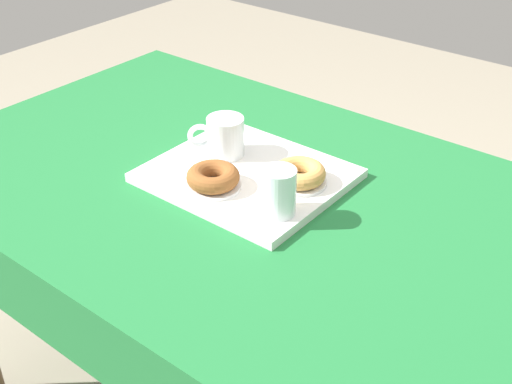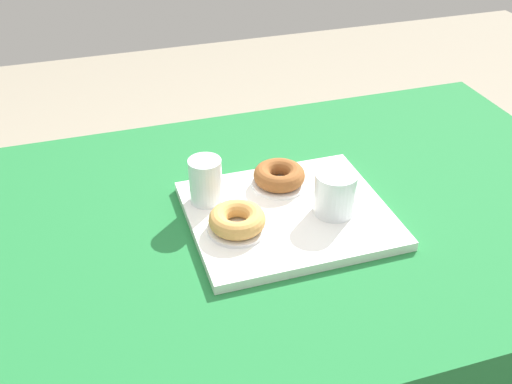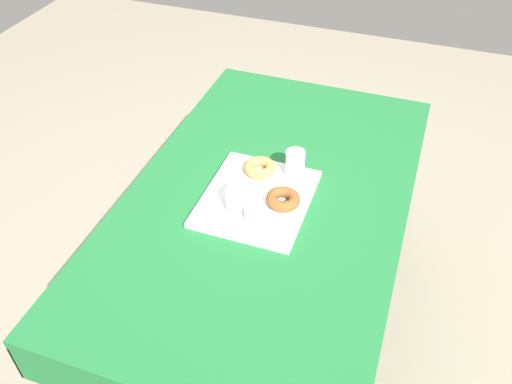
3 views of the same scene
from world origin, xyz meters
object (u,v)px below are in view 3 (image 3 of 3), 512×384
Objects in this scene: serving_tray at (257,198)px; tea_mug_left at (239,202)px; donut_plate_right at (283,204)px; dining_table at (267,216)px; sugar_donut_right at (283,199)px; donut_plate_left at (260,173)px; sugar_donut_left at (260,168)px; water_glass_near at (295,165)px.

serving_tray is 3.61× the size of tea_mug_left.
serving_tray is 3.41× the size of donut_plate_right.
donut_plate_right is at bearing -128.40° from dining_table.
donut_plate_left is at bearing 43.72° from sugar_donut_right.
dining_table is at bearing 51.60° from sugar_donut_right.
sugar_donut_right is (-0.01, -0.09, 0.03)m from serving_tray.
sugar_donut_left is at bearing 0.00° from donut_plate_left.
water_glass_near reaches higher than dining_table.
sugar_donut_left is (-0.03, 0.11, -0.02)m from water_glass_near.
water_glass_near is 0.83× the size of donut_plate_right.
sugar_donut_left is 0.18m from donut_plate_right.
donut_plate_right is 0.02m from sugar_donut_right.
dining_table is at bearing -29.32° from serving_tray.
sugar_donut_left is 0.17m from sugar_donut_right.
dining_table is at bearing -144.02° from donut_plate_left.
dining_table is at bearing 149.98° from water_glass_near.
sugar_donut_left is (0.00, 0.00, 0.02)m from donut_plate_left.
serving_tray is 0.12m from donut_plate_left.
serving_tray is 0.18m from water_glass_near.
donut_plate_right is 1.06× the size of sugar_donut_right.
tea_mug_left is at bearing 121.26° from donut_plate_right.
donut_plate_left is (0.11, 0.03, 0.01)m from serving_tray.
dining_table is 0.21m from tea_mug_left.
sugar_donut_left reaches higher than serving_tray.
tea_mug_left is at bearing 121.26° from sugar_donut_right.
dining_table is 14.03× the size of tea_mug_left.
sugar_donut_right is (0.07, -0.12, -0.02)m from tea_mug_left.
donut_plate_left is (0.07, 0.05, 0.12)m from dining_table.
water_glass_near is at bearing -74.08° from sugar_donut_left.
tea_mug_left is at bearing -179.73° from donut_plate_left.
tea_mug_left is 0.20m from donut_plate_left.
water_glass_near is 0.12m from donut_plate_left.
serving_tray is 0.12m from sugar_donut_left.
donut_plate_left is (-0.03, 0.11, -0.04)m from water_glass_near.
donut_plate_right is (-0.16, -0.01, -0.04)m from water_glass_near.
sugar_donut_left is 0.95× the size of donut_plate_right.
dining_table is 0.15m from donut_plate_left.
sugar_donut_left reaches higher than donut_plate_left.
dining_table is 13.25× the size of donut_plate_left.
sugar_donut_right is (0.00, 0.00, 0.02)m from donut_plate_right.
water_glass_near is at bearing -25.75° from tea_mug_left.
dining_table is 0.15m from donut_plate_right.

